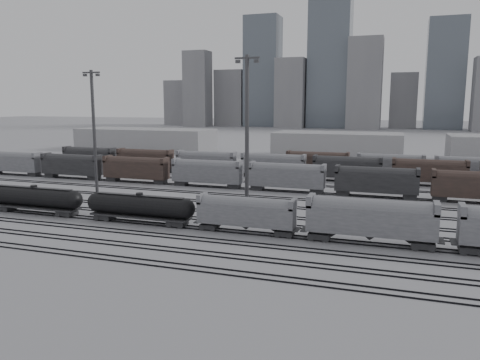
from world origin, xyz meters
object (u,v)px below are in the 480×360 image
(hopper_car_a, at_px, (246,211))
(hopper_car_b, at_px, (371,217))
(tank_car_b, at_px, (140,206))
(tank_car_a, at_px, (35,198))
(light_mast_c, at_px, (247,131))

(hopper_car_a, bearing_deg, hopper_car_b, 0.00)
(tank_car_b, xyz_separation_m, hopper_car_a, (16.26, 0.00, 0.48))
(tank_car_b, distance_m, hopper_car_b, 32.40)
(hopper_car_b, bearing_deg, hopper_car_a, 180.00)
(hopper_car_a, bearing_deg, tank_car_b, 180.00)
(tank_car_b, relative_size, hopper_car_b, 1.11)
(tank_car_a, bearing_deg, light_mast_c, 18.47)
(hopper_car_b, xyz_separation_m, light_mast_c, (-19.47, 10.66, 9.55))
(tank_car_a, height_order, hopper_car_a, hopper_car_a)
(tank_car_a, xyz_separation_m, hopper_car_b, (51.37, 0.00, 0.94))
(hopper_car_b, distance_m, light_mast_c, 24.17)
(tank_car_a, bearing_deg, hopper_car_a, 0.00)
(tank_car_b, height_order, light_mast_c, light_mast_c)
(hopper_car_b, bearing_deg, tank_car_b, 180.00)
(tank_car_a, xyz_separation_m, light_mast_c, (31.90, 10.66, 10.49))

